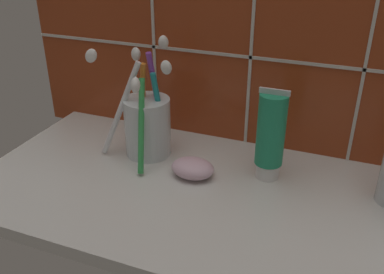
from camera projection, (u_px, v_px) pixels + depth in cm
name	position (u px, v px, depth cm)	size (l,w,h in cm)	color
sink_counter	(203.00, 196.00, 62.34)	(68.46, 34.52, 2.00)	silver
tile_wall_backsplash	(244.00, 21.00, 66.85)	(78.46, 1.72, 45.48)	#933819
toothbrush_cup	(147.00, 123.00, 69.14)	(12.99, 13.27, 19.25)	silver
toothpaste_tube	(271.00, 135.00, 62.01)	(4.35, 4.15, 14.15)	white
soap_bar	(193.00, 168.00, 64.58)	(6.64, 5.15, 2.81)	#DBB2C6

